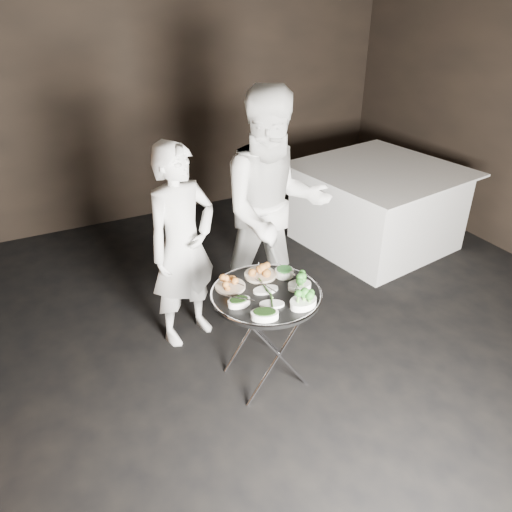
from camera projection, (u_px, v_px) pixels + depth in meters
name	position (u px, v px, depth m)	size (l,w,h in m)	color
floor	(311.00, 394.00, 3.56)	(6.00, 7.00, 0.05)	black
wall_back	(148.00, 88.00, 5.56)	(6.00, 0.05, 3.00)	black
tray_stand	(266.00, 333.00, 3.48)	(0.49, 0.42, 0.73)	silver
serving_tray	(266.00, 294.00, 3.32)	(0.75, 0.75, 0.04)	black
potato_plate_a	(230.00, 283.00, 3.35)	(0.21, 0.21, 0.08)	beige
potato_plate_b	(260.00, 272.00, 3.48)	(0.22, 0.22, 0.08)	beige
greens_bowl	(284.00, 271.00, 3.49)	(0.13, 0.13, 0.08)	white
asparagus_plate_a	(266.00, 289.00, 3.32)	(0.19, 0.12, 0.04)	white
asparagus_plate_b	(272.00, 303.00, 3.18)	(0.18, 0.15, 0.03)	white
spinach_bowl_a	(239.00, 301.00, 3.18)	(0.16, 0.10, 0.06)	white
spinach_bowl_b	(265.00, 314.00, 3.05)	(0.20, 0.17, 0.07)	white
broccoli_bowl_a	(300.00, 285.00, 3.35)	(0.18, 0.14, 0.07)	white
broccoli_bowl_b	(303.00, 301.00, 3.16)	(0.20, 0.16, 0.08)	white
serving_utensils	(264.00, 281.00, 3.35)	(0.59, 0.43, 0.01)	silver
waiter_left	(183.00, 247.00, 3.74)	(0.59, 0.39, 1.61)	silver
waiter_right	(274.00, 210.00, 3.96)	(0.94, 0.73, 1.93)	silver
dining_table	(377.00, 207.00, 5.33)	(1.51, 1.51, 0.86)	white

